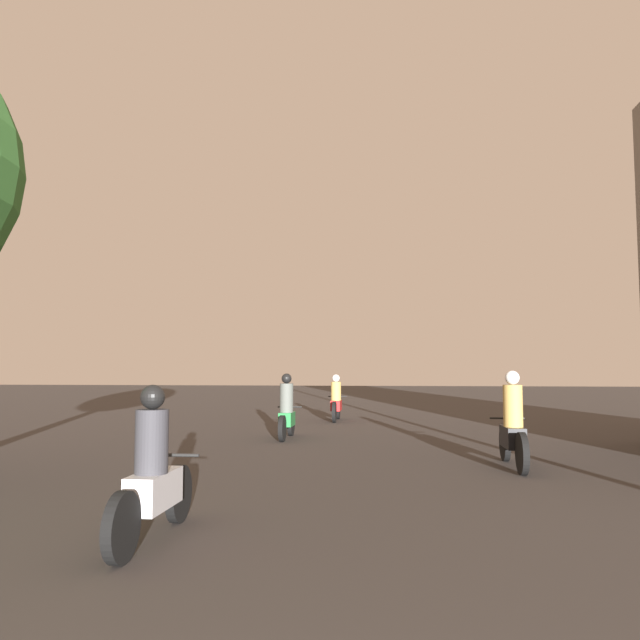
% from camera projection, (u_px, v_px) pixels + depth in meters
% --- Properties ---
extents(motorcycle_silver, '(0.60, 2.07, 1.51)m').
position_uv_depth(motorcycle_silver, '(153.00, 478.00, 6.07)').
color(motorcycle_silver, black).
rests_on(motorcycle_silver, ground_plane).
extents(motorcycle_black, '(0.60, 2.17, 1.63)m').
position_uv_depth(motorcycle_black, '(513.00, 429.00, 10.53)').
color(motorcycle_black, black).
rests_on(motorcycle_black, ground_plane).
extents(motorcycle_green, '(0.60, 1.87, 1.55)m').
position_uv_depth(motorcycle_green, '(287.00, 412.00, 14.87)').
color(motorcycle_green, black).
rests_on(motorcycle_green, ground_plane).
extents(motorcycle_red, '(0.60, 2.02, 1.48)m').
position_uv_depth(motorcycle_red, '(336.00, 402.00, 19.91)').
color(motorcycle_red, black).
rests_on(motorcycle_red, ground_plane).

